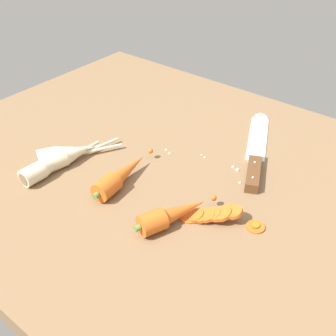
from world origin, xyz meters
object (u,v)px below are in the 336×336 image
Objects in this scene: chefs_knife at (257,145)px; parsnip_mid_left at (66,153)px; whole_carrot at (120,176)px; parsnip_mid_right at (50,165)px; whole_carrot_second at (171,215)px; parsnip_front at (72,155)px; carrot_slice_stack at (212,214)px; carrot_slice_stray_near at (255,226)px.

parsnip_mid_left reaches higher than chefs_knife.
whole_carrot reaches higher than chefs_knife.
parsnip_mid_left is at bearing 99.03° from parsnip_mid_right.
whole_carrot_second reaches higher than parsnip_mid_right.
parsnip_mid_right is (-0.58, -5.70, -0.00)cm from parsnip_front.
carrot_slice_stack reaches higher than chefs_knife.
parsnip_front is at bearing 15.99° from parsnip_mid_left.
parsnip_mid_left is at bearing 177.47° from whole_carrot_second.
chefs_knife is at bearing 118.09° from carrot_slice_stray_near.
whole_carrot_second is 0.81× the size of parsnip_mid_right.
parsnip_mid_right is 37.35cm from carrot_slice_stack.
parsnip_mid_left is 5.36cm from parsnip_mid_right.
parsnip_front is (-30.18, -31.43, 1.33)cm from chefs_knife.
parsnip_mid_left is at bearing -170.49° from carrot_slice_stray_near.
carrot_slice_stack reaches higher than carrot_slice_stray_near.
carrot_slice_stray_near is at bearing 23.36° from carrot_slice_stack.
whole_carrot is 29.56cm from carrot_slice_stray_near.
carrot_slice_stack is (5.45, 5.56, -0.77)cm from whole_carrot_second.
chefs_knife is 1.57× the size of parsnip_mid_right.
whole_carrot_second is 0.94× the size of parsnip_mid_left.
parsnip_mid_left and parsnip_mid_right have the same top height.
whole_carrot_second is 15.91cm from carrot_slice_stray_near.
whole_carrot is (-15.88, -30.43, 1.45)cm from chefs_knife.
carrot_slice_stack is (36.12, 9.47, -0.65)cm from parsnip_mid_right.
whole_carrot_second is 1.54× the size of carrot_slice_stack.
carrot_slice_stack is at bearing 6.04° from parsnip_front.
parsnip_front is 43.79cm from carrot_slice_stray_near.
chefs_knife reaches higher than carrot_slice_stray_near.
carrot_slice_stray_near is (7.65, 3.30, -0.97)cm from carrot_slice_stack.
whole_carrot_second is at bearing -2.53° from parsnip_mid_left.
whole_carrot is 16.33cm from parsnip_mid_right.
parsnip_front is (-30.09, 1.80, -0.12)cm from whole_carrot_second.
carrot_slice_stack is at bearing 6.44° from parsnip_mid_left.
parsnip_front reaches higher than carrot_slice_stray_near.
carrot_slice_stray_near is at bearing 16.26° from parsnip_mid_right.
parsnip_front is 35.74cm from carrot_slice_stack.
whole_carrot_second is 30.92cm from parsnip_mid_right.
parsnip_front and parsnip_mid_left have the same top height.
parsnip_mid_right is 5.86× the size of carrot_slice_stray_near.
whole_carrot and whole_carrot_second have the same top height.
parsnip_mid_left is at bearing -134.79° from chefs_knife.
parsnip_front is (-14.30, -1.00, -0.12)cm from whole_carrot.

